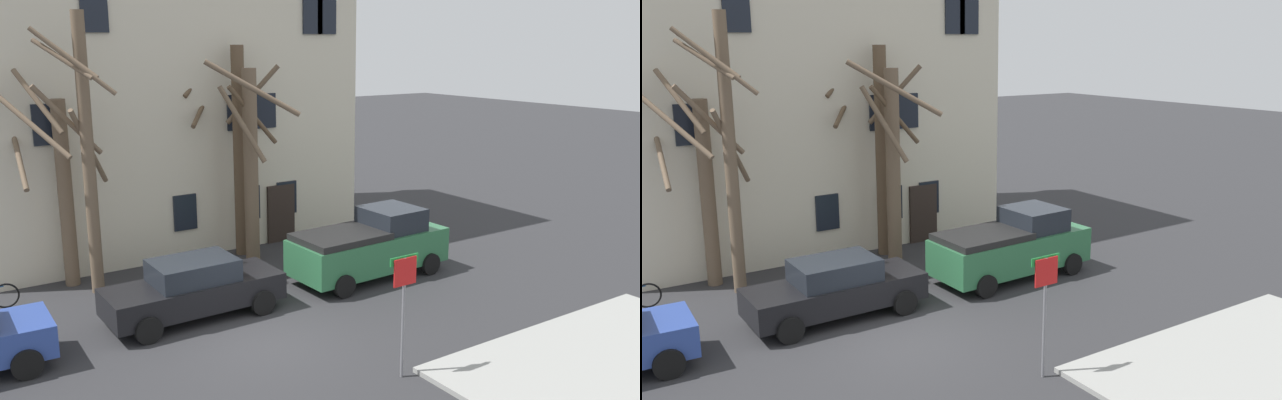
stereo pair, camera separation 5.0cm
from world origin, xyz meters
TOP-DOWN VIEW (x-y plane):
  - ground_plane at (0.00, 0.00)m, footprint 120.00×120.00m
  - building_main at (1.50, 10.59)m, footprint 13.64×7.26m
  - tree_bare_near at (-2.94, 6.60)m, footprint 3.14×3.12m
  - tree_bare_mid at (-2.42, 5.62)m, footprint 1.95×1.59m
  - tree_bare_far at (2.75, 5.69)m, footprint 3.18×3.21m
  - tree_bare_end at (2.77, 6.68)m, footprint 2.73×2.74m
  - car_black_sedan at (-0.79, 2.36)m, footprint 4.67×1.98m
  - pickup_truck_green at (5.05, 2.33)m, footprint 5.09×2.31m
  - street_sign_pole at (1.61, -3.23)m, footprint 0.76×0.07m

SIDE VIEW (x-z plane):
  - ground_plane at x=0.00m, z-range 0.00..0.00m
  - car_black_sedan at x=-0.79m, z-range 0.01..1.61m
  - pickup_truck_green at x=5.05m, z-range -0.04..2.05m
  - street_sign_pole at x=1.61m, z-range 0.56..3.32m
  - tree_bare_near at x=-2.94m, z-range 0.02..6.45m
  - tree_bare_far at x=2.75m, z-range 0.14..6.79m
  - tree_bare_end at x=2.77m, z-range 0.01..7.55m
  - tree_bare_mid at x=-2.42m, z-range 0.25..8.22m
  - building_main at x=1.50m, z-range 0.09..11.77m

